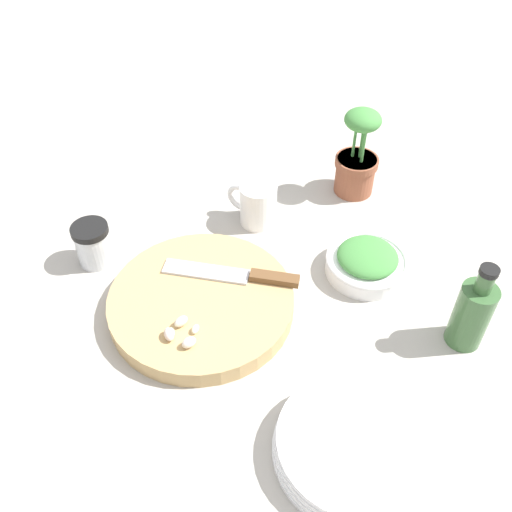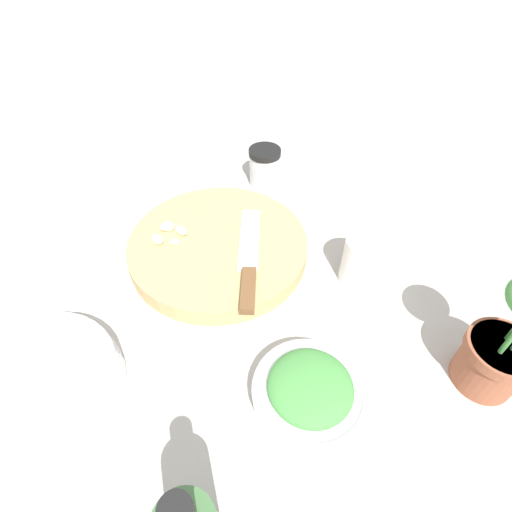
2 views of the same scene
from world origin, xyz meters
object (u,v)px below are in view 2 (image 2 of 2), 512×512
at_px(spice_jar, 265,167).
at_px(plate_stack, 36,387).
at_px(herb_bowl, 309,392).
at_px(chef_knife, 248,261).
at_px(coffee_mug, 365,259).
at_px(cutting_board, 218,247).
at_px(garlic_cloves, 169,232).
at_px(potted_herb, 504,348).

bearing_deg(spice_jar, plate_stack, 0.02).
bearing_deg(herb_bowl, chef_knife, -127.33).
xyz_separation_m(herb_bowl, coffee_mug, (-0.24, -0.02, 0.02)).
bearing_deg(plate_stack, cutting_board, 172.51).
xyz_separation_m(cutting_board, spice_jar, (-0.23, -0.05, 0.03)).
distance_m(cutting_board, garlic_cloves, 0.09).
bearing_deg(plate_stack, herb_bowl, 120.89).
relative_size(spice_jar, coffee_mug, 0.78).
relative_size(herb_bowl, coffee_mug, 1.41).
relative_size(spice_jar, plate_stack, 0.37).
bearing_deg(coffee_mug, potted_herb, 67.44).
bearing_deg(herb_bowl, coffee_mug, -174.36).
relative_size(cutting_board, plate_stack, 1.40).
bearing_deg(cutting_board, herb_bowl, 58.54).
relative_size(coffee_mug, potted_herb, 0.55).
distance_m(coffee_mug, plate_stack, 0.51).
height_order(chef_knife, coffee_mug, coffee_mug).
bearing_deg(cutting_board, chef_knife, 76.88).
distance_m(cutting_board, herb_bowl, 0.31).
height_order(spice_jar, potted_herb, potted_herb).
bearing_deg(spice_jar, coffee_mug, 62.24).
xyz_separation_m(herb_bowl, potted_herb, (-0.16, 0.19, 0.05)).
relative_size(garlic_cloves, coffee_mug, 0.57).
relative_size(garlic_cloves, spice_jar, 0.73).
bearing_deg(spice_jar, chef_knife, 25.64).
distance_m(spice_jar, coffee_mug, 0.32).
distance_m(chef_knife, spice_jar, 0.28).
bearing_deg(herb_bowl, plate_stack, -59.11).
height_order(garlic_cloves, coffee_mug, coffee_mug).
distance_m(cutting_board, plate_stack, 0.35).
distance_m(garlic_cloves, herb_bowl, 0.36).
bearing_deg(chef_knife, potted_herb, -28.27).
xyz_separation_m(herb_bowl, spice_jar, (-0.39, -0.31, 0.02)).
distance_m(herb_bowl, plate_stack, 0.36).
bearing_deg(chef_knife, herb_bowl, -67.61).
height_order(cutting_board, potted_herb, potted_herb).
bearing_deg(garlic_cloves, chef_knife, 96.73).
bearing_deg(garlic_cloves, cutting_board, 114.06).
distance_m(cutting_board, potted_herb, 0.45).
distance_m(herb_bowl, potted_herb, 0.25).
xyz_separation_m(chef_knife, plate_stack, (0.33, -0.12, -0.02)).
xyz_separation_m(cutting_board, chef_knife, (0.02, 0.07, 0.02)).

